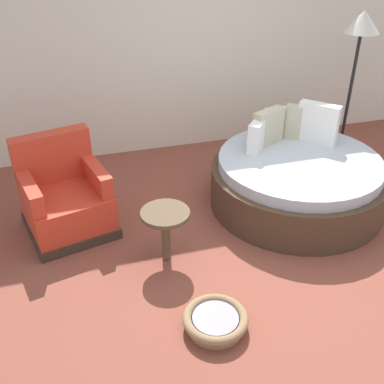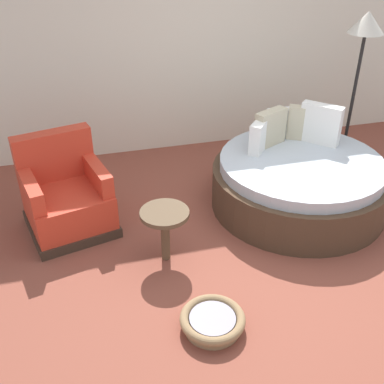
% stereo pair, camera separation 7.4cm
% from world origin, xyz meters
% --- Properties ---
extents(ground_plane, '(8.00, 8.00, 0.02)m').
position_xyz_m(ground_plane, '(0.00, 0.00, -0.01)').
color(ground_plane, brown).
extents(back_wall, '(8.00, 0.12, 2.86)m').
position_xyz_m(back_wall, '(0.00, 2.50, 1.43)').
color(back_wall, silver).
rests_on(back_wall, ground_plane).
extents(round_daybed, '(1.86, 1.86, 1.00)m').
position_xyz_m(round_daybed, '(0.64, 0.69, 0.29)').
color(round_daybed, '#473323').
rests_on(round_daybed, ground_plane).
extents(red_armchair, '(0.96, 0.96, 0.94)m').
position_xyz_m(red_armchair, '(-1.78, 0.91, 0.33)').
color(red_armchair, '#38281E').
rests_on(red_armchair, ground_plane).
extents(pet_basket, '(0.51, 0.51, 0.13)m').
position_xyz_m(pet_basket, '(-0.77, -0.77, 0.07)').
color(pet_basket, '#8E704C').
rests_on(pet_basket, ground_plane).
extents(side_table, '(0.44, 0.44, 0.52)m').
position_xyz_m(side_table, '(-0.94, 0.15, 0.43)').
color(side_table, brown).
rests_on(side_table, ground_plane).
extents(floor_lamp, '(0.40, 0.40, 1.82)m').
position_xyz_m(floor_lamp, '(1.70, 1.53, 1.53)').
color(floor_lamp, black).
rests_on(floor_lamp, ground_plane).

